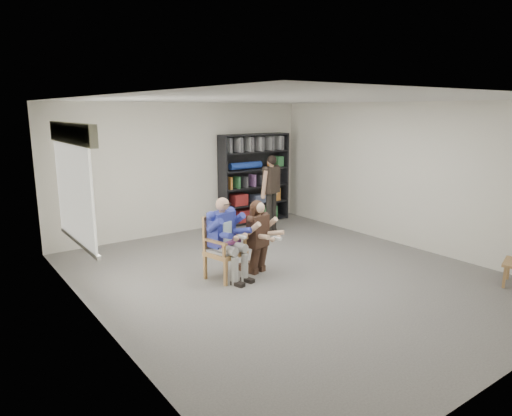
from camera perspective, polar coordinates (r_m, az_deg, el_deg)
room_shell at (r=7.16m, az=4.12°, el=2.11°), size 6.00×7.00×2.80m
floor at (r=7.53m, az=3.96°, el=-8.43°), size 6.00×7.00×0.01m
window_left at (r=6.66m, az=-21.69°, el=2.52°), size 0.16×2.00×1.75m
armchair at (r=7.26m, az=-3.85°, el=-4.98°), size 0.71×0.69×1.02m
seated_man at (r=7.21m, az=-3.86°, el=-3.81°), size 0.74×0.91×1.33m
kneeling_woman at (r=7.45m, az=0.42°, el=-3.72°), size 0.69×0.91×1.22m
bookshelf at (r=10.80m, az=-0.20°, el=3.69°), size 1.80×0.38×2.10m
standing_man at (r=9.92m, az=1.92°, el=1.73°), size 0.59×0.43×1.70m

